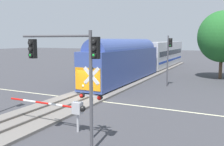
% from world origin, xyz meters
% --- Properties ---
extents(ground_plane, '(220.00, 220.00, 0.00)m').
position_xyz_m(ground_plane, '(0.00, 0.00, 0.00)').
color(ground_plane, '#3D3D42').
extents(road_centre_stripe, '(44.00, 0.20, 0.01)m').
position_xyz_m(road_centre_stripe, '(0.00, 0.00, 0.00)').
color(road_centre_stripe, beige).
rests_on(road_centre_stripe, ground).
extents(railway_track, '(4.40, 80.00, 0.32)m').
position_xyz_m(railway_track, '(0.00, 0.00, 0.10)').
color(railway_track, slate).
rests_on(railway_track, ground).
extents(commuter_train, '(3.04, 39.52, 5.16)m').
position_xyz_m(commuter_train, '(0.00, 19.32, 2.80)').
color(commuter_train, '#384C93').
rests_on(commuter_train, railway_track).
extents(crossing_gate_near, '(5.86, 0.40, 1.80)m').
position_xyz_m(crossing_gate_near, '(3.58, -6.99, 1.39)').
color(crossing_gate_near, '#B7B7BC').
rests_on(crossing_gate_near, ground).
extents(crossing_signal_mast, '(1.36, 0.44, 4.06)m').
position_xyz_m(crossing_signal_mast, '(5.48, -7.49, 2.48)').
color(crossing_signal_mast, '#B2B2B7').
rests_on(crossing_signal_mast, ground).
extents(traffic_signal_near_right, '(4.55, 0.38, 5.82)m').
position_xyz_m(traffic_signal_near_right, '(5.12, -8.88, 4.39)').
color(traffic_signal_near_right, '#4C4C51').
rests_on(traffic_signal_near_right, ground).
extents(traffic_signal_far_side, '(0.53, 0.38, 5.85)m').
position_xyz_m(traffic_signal_far_side, '(5.65, 9.58, 3.91)').
color(traffic_signal_far_side, '#4C4C51').
rests_on(traffic_signal_far_side, ground).
extents(oak_far_right, '(6.55, 6.55, 9.29)m').
position_xyz_m(oak_far_right, '(10.80, 18.53, 5.78)').
color(oak_far_right, brown).
rests_on(oak_far_right, ground).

